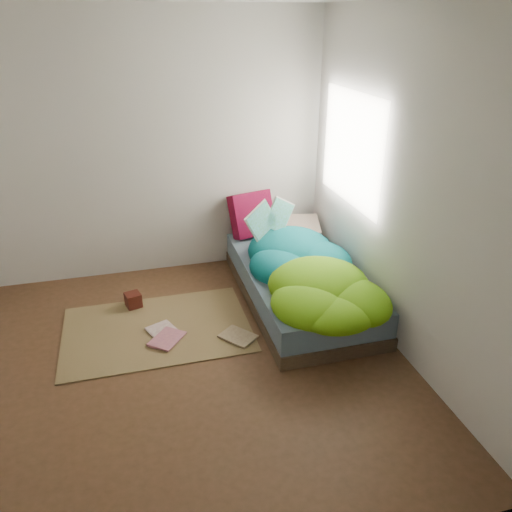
{
  "coord_description": "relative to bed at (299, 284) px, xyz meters",
  "views": [
    {
      "loc": [
        -0.26,
        -3.21,
        2.48
      ],
      "look_at": [
        0.8,
        0.75,
        0.51
      ],
      "focal_mm": 35.0,
      "sensor_mm": 36.0,
      "label": 1
    }
  ],
  "objects": [
    {
      "name": "rug",
      "position": [
        -1.37,
        -0.17,
        -0.16
      ],
      "size": [
        1.6,
        1.1,
        0.01
      ],
      "primitive_type": "cube",
      "color": "brown",
      "rests_on": "ground"
    },
    {
      "name": "wooden_box",
      "position": [
        -1.55,
        0.27,
        -0.09
      ],
      "size": [
        0.17,
        0.17,
        0.13
      ],
      "primitive_type": "cube",
      "rotation": [
        0.0,
        0.0,
        0.28
      ],
      "color": "#3D130D",
      "rests_on": "rug"
    },
    {
      "name": "duvet",
      "position": [
        0.0,
        -0.22,
        0.34
      ],
      "size": [
        0.96,
        1.84,
        0.34
      ],
      "primitive_type": null,
      "color": "#075E71",
      "rests_on": "bed"
    },
    {
      "name": "open_book",
      "position": [
        -0.18,
        0.36,
        0.66
      ],
      "size": [
        0.49,
        0.3,
        0.3
      ],
      "primitive_type": null,
      "rotation": [
        0.0,
        0.0,
        0.42
      ],
      "color": "#2B8435",
      "rests_on": "duvet"
    },
    {
      "name": "pillow_magenta",
      "position": [
        -0.23,
        0.91,
        0.4
      ],
      "size": [
        0.49,
        0.27,
        0.46
      ],
      "primitive_type": "cube",
      "rotation": [
        0.0,
        0.0,
        0.3
      ],
      "color": "#4F0529",
      "rests_on": "bed"
    },
    {
      "name": "floor_book_a",
      "position": [
        -1.42,
        -0.3,
        -0.15
      ],
      "size": [
        0.32,
        0.36,
        0.02
      ],
      "primitive_type": "imported",
      "rotation": [
        0.0,
        0.0,
        0.4
      ],
      "color": "silver",
      "rests_on": "rug"
    },
    {
      "name": "bed",
      "position": [
        0.0,
        0.0,
        0.0
      ],
      "size": [
        1.0,
        2.0,
        0.34
      ],
      "color": "#32241B",
      "rests_on": "ground"
    },
    {
      "name": "pillow_floral",
      "position": [
        0.17,
        0.79,
        0.24
      ],
      "size": [
        0.69,
        0.51,
        0.14
      ],
      "primitive_type": "cube",
      "rotation": [
        0.0,
        0.0,
        -0.22
      ],
      "color": "beige",
      "rests_on": "bed"
    },
    {
      "name": "room_walls",
      "position": [
        -1.21,
        -0.71,
        1.46
      ],
      "size": [
        3.54,
        3.54,
        2.62
      ],
      "color": "beige",
      "rests_on": "ground"
    },
    {
      "name": "floor_book_c",
      "position": [
        -0.8,
        -0.55,
        -0.15
      ],
      "size": [
        0.35,
        0.36,
        0.02
      ],
      "primitive_type": "imported",
      "rotation": [
        0.0,
        0.0,
        0.69
      ],
      "color": "tan",
      "rests_on": "rug"
    },
    {
      "name": "ground",
      "position": [
        -1.22,
        -0.72,
        -0.17
      ],
      "size": [
        3.5,
        3.5,
        0.0
      ],
      "primitive_type": "cube",
      "color": "#462F1A",
      "rests_on": "ground"
    },
    {
      "name": "floor_book_b",
      "position": [
        -1.39,
        -0.3,
        -0.14
      ],
      "size": [
        0.35,
        0.37,
        0.03
      ],
      "primitive_type": "imported",
      "rotation": [
        0.0,
        0.0,
        -0.68
      ],
      "color": "#CA7478",
      "rests_on": "rug"
    }
  ]
}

